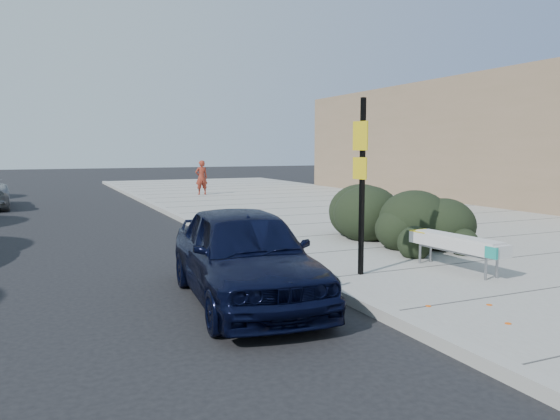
# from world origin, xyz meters

# --- Properties ---
(ground) EXTENTS (120.00, 120.00, 0.00)m
(ground) POSITION_xyz_m (0.00, 0.00, 0.00)
(ground) COLOR black
(ground) RESTS_ON ground
(sidewalk_near) EXTENTS (11.20, 50.00, 0.15)m
(sidewalk_near) POSITION_xyz_m (5.60, 5.00, 0.07)
(sidewalk_near) COLOR gray
(sidewalk_near) RESTS_ON ground
(curb_near) EXTENTS (0.22, 50.00, 0.17)m
(curb_near) POSITION_xyz_m (0.00, 5.00, 0.08)
(curb_near) COLOR #9E9E99
(curb_near) RESTS_ON ground
(bench) EXTENTS (0.56, 2.03, 0.60)m
(bench) POSITION_xyz_m (2.50, -0.43, 0.63)
(bench) COLOR gray
(bench) RESTS_ON sidewalk_near
(bike_rack) EXTENTS (0.15, 0.71, 1.04)m
(bike_rack) POSITION_xyz_m (3.11, 3.50, 0.77)
(bike_rack) COLOR black
(bike_rack) RESTS_ON sidewalk_near
(sign_post) EXTENTS (0.14, 0.34, 2.97)m
(sign_post) POSITION_xyz_m (0.78, -0.00, 1.82)
(sign_post) COLOR black
(sign_post) RESTS_ON sidewalk_near
(hedge) EXTENTS (2.39, 4.12, 1.47)m
(hedge) POSITION_xyz_m (3.47, 2.50, 0.89)
(hedge) COLOR black
(hedge) RESTS_ON sidewalk_near
(sedan_navy) EXTENTS (2.08, 4.34, 1.43)m
(sedan_navy) POSITION_xyz_m (-1.40, -0.25, 0.72)
(sedan_navy) COLOR black
(sedan_navy) RESTS_ON ground
(pedestrian) EXTENTS (0.59, 0.40, 1.60)m
(pedestrian) POSITION_xyz_m (2.92, 16.99, 0.95)
(pedestrian) COLOR maroon
(pedestrian) RESTS_ON sidewalk_near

